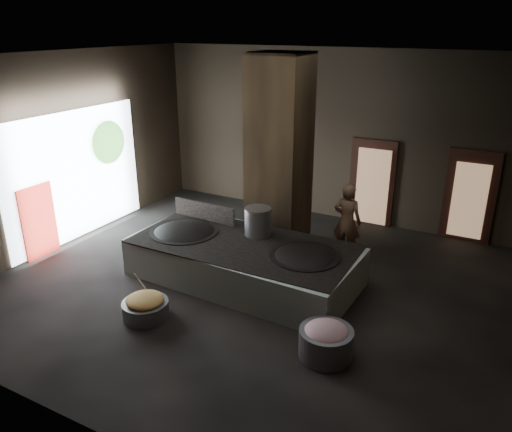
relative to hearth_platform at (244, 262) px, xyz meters
The scene contains 27 objects.
floor 0.52m from the hearth_platform, 23.00° to the right, with size 10.00×9.00×0.10m, color black.
ceiling 4.15m from the hearth_platform, 23.00° to the right, with size 10.00×9.00×0.10m, color black.
back_wall 4.82m from the hearth_platform, 87.05° to the left, with size 10.00×0.10×4.50m, color black.
front_wall 5.00m from the hearth_platform, 87.18° to the right, with size 10.00×0.10×4.50m, color black.
left_wall 5.16m from the hearth_platform, behind, with size 0.10×9.00×4.50m, color black.
pillar 2.58m from the hearth_platform, 92.25° to the left, with size 1.20×1.20×4.50m, color black.
hearth_platform is the anchor object (origin of this frame).
platform_cap 0.41m from the hearth_platform, ahead, with size 4.57×2.19×0.03m, color black.
wok_left 1.49m from the hearth_platform, behind, with size 1.47×1.47×0.41m, color black.
wok_left_rim 1.51m from the hearth_platform, behind, with size 1.50×1.50×0.05m, color black.
wok_right 1.39m from the hearth_platform, ahead, with size 1.37×1.37×0.39m, color black.
wok_right_rim 1.41m from the hearth_platform, ahead, with size 1.40×1.40×0.05m, color black.
stock_pot 0.91m from the hearth_platform, 84.81° to the left, with size 0.57×0.57×0.61m, color #ABAFB3.
splash_guard 1.75m from the hearth_platform, 152.65° to the left, with size 1.62×0.06×0.41m, color black.
cook 2.60m from the hearth_platform, 53.00° to the left, with size 0.64×0.41×1.76m, color #855E44.
veg_basin 2.29m from the hearth_platform, 112.82° to the right, with size 0.85×0.85×0.31m, color slate.
veg_fill 2.28m from the hearth_platform, 112.82° to the right, with size 0.70×0.70×0.21m, color #A7B155.
ladle 2.21m from the hearth_platform, 117.92° to the right, with size 0.02×0.02×0.67m, color #ABAFB3.
meat_basin 2.95m from the hearth_platform, 33.79° to the right, with size 0.88×0.88×0.48m, color slate.
meat_fill 2.94m from the hearth_platform, 33.79° to the right, with size 0.73×0.73×0.28m, color #C77789.
doorway_near 4.63m from the hearth_platform, 71.82° to the left, with size 1.18×0.08×2.38m, color black.
doorway_near_glow 4.57m from the hearth_platform, 71.07° to the left, with size 0.85×0.04×2.01m, color #8C6647.
doorway_far 5.84m from the hearth_platform, 48.66° to the left, with size 1.18×0.08×2.38m, color black.
doorway_far_glow 5.78m from the hearth_platform, 48.15° to the left, with size 0.79×0.04×1.87m, color #8C6647.
left_opening 4.87m from the hearth_platform, behind, with size 0.04×4.20×3.10m, color white.
pavilion_sliver 4.82m from the hearth_platform, 165.56° to the right, with size 0.05×0.90×1.70m, color maroon.
tree_silhouette 5.10m from the hearth_platform, 165.41° to the left, with size 0.28×1.10×1.10m, color #194714.
Camera 1 is at (4.39, -8.03, 5.08)m, focal length 35.00 mm.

